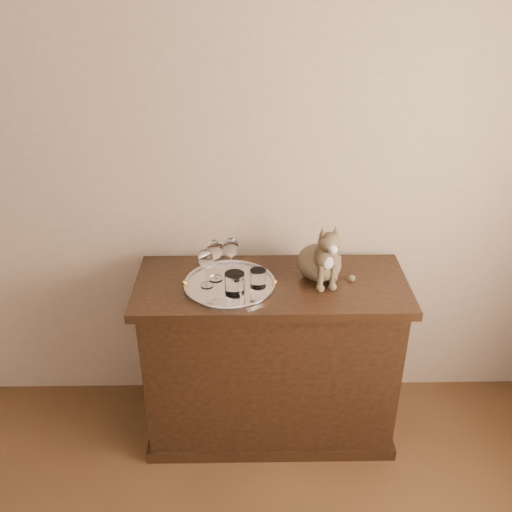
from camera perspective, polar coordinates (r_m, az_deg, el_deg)
The scene contains 9 objects.
wall_back at distance 2.62m, azimuth -11.99°, elevation 10.27°, with size 4.00×0.10×2.70m, color tan.
sideboard at distance 2.75m, azimuth 1.46°, elevation -10.26°, with size 1.20×0.50×0.85m, color black, non-canonical shape.
tray at distance 2.48m, azimuth -2.64°, elevation -2.93°, with size 0.40×0.40×0.01m, color white.
wine_glass_a at distance 2.47m, azimuth -4.11°, elevation -0.36°, with size 0.07×0.07×0.19m, color silver, non-canonical shape.
wine_glass_b at distance 2.50m, azimuth -2.53°, elevation -0.10°, with size 0.07×0.07×0.18m, color silver, non-canonical shape.
wine_glass_c at distance 2.43m, azimuth -5.00°, elevation -1.20°, with size 0.07×0.07×0.18m, color silver, non-canonical shape.
tumbler_b at distance 2.39m, azimuth -2.14°, elevation -2.79°, with size 0.08×0.08×0.10m, color white.
tumbler_c at distance 2.44m, azimuth 0.21°, elevation -2.25°, with size 0.07×0.07×0.08m, color white.
cat at distance 2.49m, azimuth 6.42°, elevation 0.84°, with size 0.29×0.27×0.29m, color #4F3B2F, non-canonical shape.
Camera 1 is at (0.50, -0.20, 2.15)m, focal length 40.00 mm.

